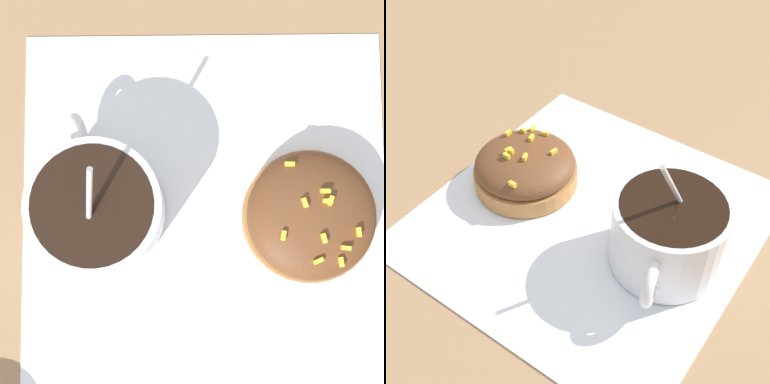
# 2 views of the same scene
# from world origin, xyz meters

# --- Properties ---
(ground_plane) EXTENTS (3.00, 3.00, 0.00)m
(ground_plane) POSITION_xyz_m (0.00, 0.00, 0.00)
(ground_plane) COLOR #93704C
(paper_napkin) EXTENTS (0.30, 0.30, 0.00)m
(paper_napkin) POSITION_xyz_m (0.00, 0.00, 0.00)
(paper_napkin) COLOR white
(paper_napkin) RESTS_ON ground_plane
(coffee_cup) EXTENTS (0.09, 0.12, 0.11)m
(coffee_cup) POSITION_xyz_m (0.08, -0.01, 0.04)
(coffee_cup) COLOR white
(coffee_cup) RESTS_ON paper_napkin
(frosted_pastry) EXTENTS (0.10, 0.10, 0.04)m
(frosted_pastry) POSITION_xyz_m (-0.08, 0.01, 0.02)
(frosted_pastry) COLOR #B2753D
(frosted_pastry) RESTS_ON paper_napkin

